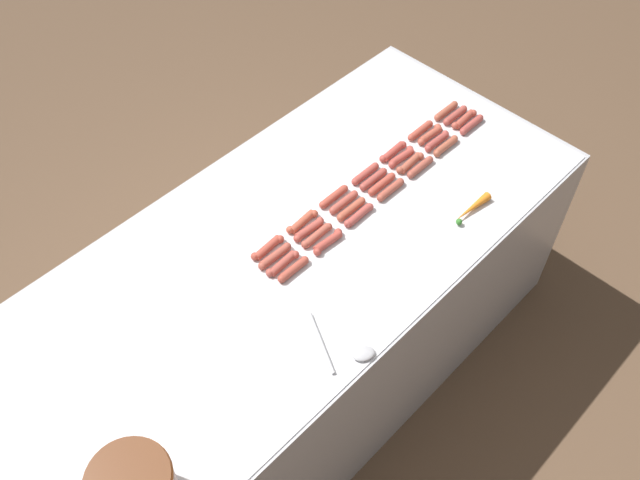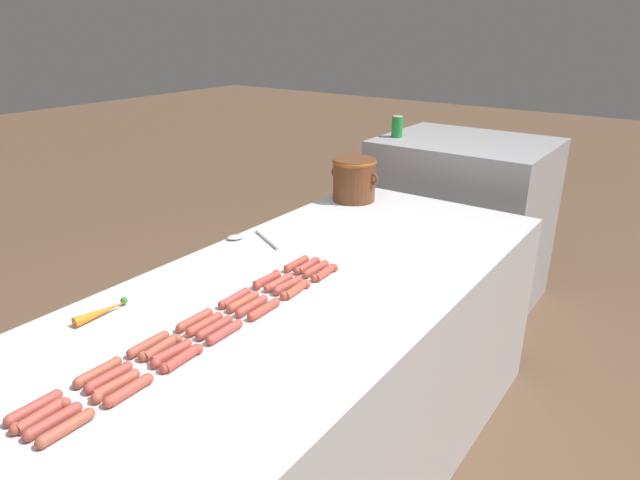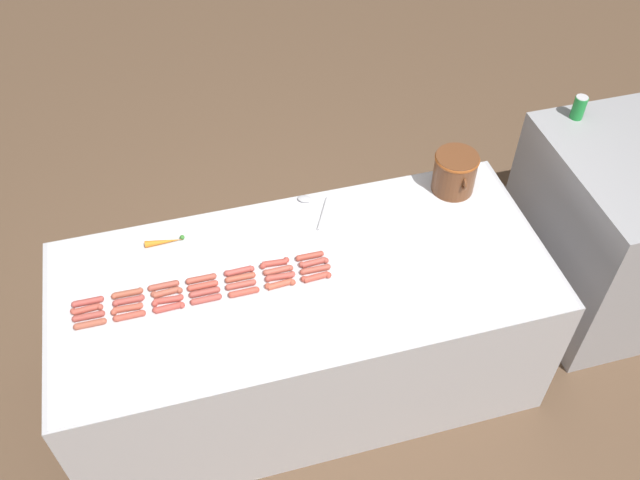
{
  "view_description": "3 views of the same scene",
  "coord_description": "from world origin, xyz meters",
  "px_view_note": "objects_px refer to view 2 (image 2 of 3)",
  "views": [
    {
      "loc": [
        -1.09,
        0.96,
        2.67
      ],
      "look_at": [
        -0.08,
        -0.07,
        0.89
      ],
      "focal_mm": 39.09,
      "sensor_mm": 36.0,
      "label": 1
    },
    {
      "loc": [
        1.05,
        -1.38,
        1.67
      ],
      "look_at": [
        -0.02,
        0.11,
        0.94
      ],
      "focal_mm": 31.03,
      "sensor_mm": 36.0,
      "label": 2
    },
    {
      "loc": [
        1.9,
        -0.44,
        3.16
      ],
      "look_at": [
        -0.12,
        0.11,
        0.9
      ],
      "focal_mm": 38.45,
      "sensor_mm": 36.0,
      "label": 3
    }
  ],
  "objects_px": {
    "hot_dog_2": "(148,344)",
    "hot_dog_12": "(279,282)",
    "hot_dog_16": "(171,353)",
    "hot_dog_3": "(195,320)",
    "hot_dog_15": "(116,386)",
    "hot_dog_22": "(129,390)",
    "bean_pot": "(354,178)",
    "hot_dog_1": "(98,372)",
    "hot_dog_10": "(205,324)",
    "hot_dog_23": "(182,358)",
    "hot_dog_19": "(288,285)",
    "hot_dog_24": "(225,332)",
    "back_cabinet": "(460,221)",
    "hot_dog_21": "(66,428)",
    "hot_dog_0": "(34,408)",
    "hot_dog_25": "(264,309)",
    "hot_dog_13": "(307,266)",
    "hot_dog_11": "(243,302)",
    "hot_dog_18": "(252,306)",
    "hot_dog_27": "(325,273)",
    "hot_dog_14": "(54,422)",
    "hot_dog_17": "(215,328)",
    "hot_dog_5": "(267,280)",
    "hot_dog_8": "(109,377)",
    "hot_dog_4": "(235,298)",
    "hot_dog_7": "(41,416)",
    "hot_dog_6": "(296,264)",
    "hot_dog_26": "(296,290)",
    "soda_can": "(397,127)",
    "carrot": "(103,311)",
    "hot_dog_9": "(161,347)",
    "serving_spoon": "(246,238)",
    "hot_dog_20": "(316,269)"
  },
  "relations": [
    {
      "from": "hot_dog_12",
      "to": "hot_dog_16",
      "type": "height_order",
      "value": "same"
    },
    {
      "from": "hot_dog_5",
      "to": "hot_dog_8",
      "type": "xyz_separation_m",
      "value": [
        0.04,
        -0.65,
        0.0
      ]
    },
    {
      "from": "back_cabinet",
      "to": "hot_dog_21",
      "type": "height_order",
      "value": "back_cabinet"
    },
    {
      "from": "hot_dog_9",
      "to": "serving_spoon",
      "type": "relative_size",
      "value": 0.53
    },
    {
      "from": "hot_dog_6",
      "to": "hot_dog_27",
      "type": "height_order",
      "value": "same"
    },
    {
      "from": "hot_dog_19",
      "to": "hot_dog_24",
      "type": "xyz_separation_m",
      "value": [
        0.04,
        -0.33,
        0.0
      ]
    },
    {
      "from": "hot_dog_0",
      "to": "hot_dog_24",
      "type": "height_order",
      "value": "same"
    },
    {
      "from": "hot_dog_4",
      "to": "hot_dog_25",
      "type": "relative_size",
      "value": 1.0
    },
    {
      "from": "hot_dog_22",
      "to": "hot_dog_27",
      "type": "relative_size",
      "value": 1.0
    },
    {
      "from": "hot_dog_1",
      "to": "hot_dog_3",
      "type": "distance_m",
      "value": 0.32
    },
    {
      "from": "hot_dog_2",
      "to": "hot_dog_15",
      "type": "height_order",
      "value": "same"
    },
    {
      "from": "hot_dog_12",
      "to": "hot_dog_15",
      "type": "height_order",
      "value": "same"
    },
    {
      "from": "hot_dog_1",
      "to": "hot_dog_14",
      "type": "distance_m",
      "value": 0.19
    },
    {
      "from": "hot_dog_0",
      "to": "hot_dog_24",
      "type": "xyz_separation_m",
      "value": [
        0.12,
        0.49,
        0.0
      ]
    },
    {
      "from": "hot_dog_27",
      "to": "hot_dog_14",
      "type": "bearing_deg",
      "value": -92.39
    },
    {
      "from": "hot_dog_15",
      "to": "hot_dog_24",
      "type": "xyz_separation_m",
      "value": [
        0.04,
        0.33,
        0.0
      ]
    },
    {
      "from": "hot_dog_11",
      "to": "soda_can",
      "type": "relative_size",
      "value": 1.1
    },
    {
      "from": "hot_dog_1",
      "to": "hot_dog_25",
      "type": "distance_m",
      "value": 0.5
    },
    {
      "from": "hot_dog_11",
      "to": "hot_dog_18",
      "type": "xyz_separation_m",
      "value": [
        0.04,
        -0.01,
        0.0
      ]
    },
    {
      "from": "hot_dog_23",
      "to": "hot_dog_27",
      "type": "height_order",
      "value": "same"
    },
    {
      "from": "hot_dog_4",
      "to": "hot_dog_23",
      "type": "bearing_deg",
      "value": -69.54
    },
    {
      "from": "hot_dog_13",
      "to": "hot_dog_16",
      "type": "xyz_separation_m",
      "value": [
        0.04,
        -0.66,
        0.0
      ]
    },
    {
      "from": "hot_dog_10",
      "to": "hot_dog_23",
      "type": "xyz_separation_m",
      "value": [
        0.08,
        -0.16,
        0.0
      ]
    },
    {
      "from": "hot_dog_26",
      "to": "hot_dog_27",
      "type": "relative_size",
      "value": 1.0
    },
    {
      "from": "hot_dog_5",
      "to": "hot_dog_9",
      "type": "relative_size",
      "value": 1.0
    },
    {
      "from": "hot_dog_6",
      "to": "hot_dog_21",
      "type": "height_order",
      "value": "same"
    },
    {
      "from": "hot_dog_14",
      "to": "hot_dog_24",
      "type": "relative_size",
      "value": 1.0
    },
    {
      "from": "hot_dog_0",
      "to": "hot_dog_16",
      "type": "distance_m",
      "value": 0.34
    },
    {
      "from": "hot_dog_2",
      "to": "hot_dog_12",
      "type": "xyz_separation_m",
      "value": [
        0.04,
        0.5,
        0.0
      ]
    },
    {
      "from": "hot_dog_25",
      "to": "hot_dog_0",
      "type": "bearing_deg",
      "value": -100.71
    },
    {
      "from": "hot_dog_15",
      "to": "soda_can",
      "type": "xyz_separation_m",
      "value": [
        -0.51,
        2.34,
        0.23
      ]
    },
    {
      "from": "hot_dog_22",
      "to": "bean_pot",
      "type": "distance_m",
      "value": 1.66
    },
    {
      "from": "hot_dog_3",
      "to": "hot_dog_6",
      "type": "xyz_separation_m",
      "value": [
        -0.0,
        0.49,
        0.0
      ]
    },
    {
      "from": "hot_dog_1",
      "to": "hot_dog_17",
      "type": "xyz_separation_m",
      "value": [
        0.08,
        0.32,
        0.0
      ]
    },
    {
      "from": "hot_dog_2",
      "to": "hot_dog_12",
      "type": "distance_m",
      "value": 0.5
    },
    {
      "from": "hot_dog_1",
      "to": "carrot",
      "type": "bearing_deg",
      "value": 143.75
    },
    {
      "from": "hot_dog_12",
      "to": "hot_dog_27",
      "type": "bearing_deg",
      "value": 61.9
    },
    {
      "from": "hot_dog_11",
      "to": "hot_dog_17",
      "type": "xyz_separation_m",
      "value": [
        0.04,
        -0.16,
        0.0
      ]
    },
    {
      "from": "hot_dog_18",
      "to": "hot_dog_22",
      "type": "height_order",
      "value": "same"
    },
    {
      "from": "hot_dog_6",
      "to": "hot_dog_25",
      "type": "relative_size",
      "value": 1.0
    },
    {
      "from": "hot_dog_27",
      "to": "hot_dog_24",
      "type": "bearing_deg",
      "value": -90.45
    },
    {
      "from": "hot_dog_20",
      "to": "serving_spoon",
      "type": "bearing_deg",
      "value": 168.6
    },
    {
      "from": "back_cabinet",
      "to": "hot_dog_10",
      "type": "height_order",
      "value": "back_cabinet"
    },
    {
      "from": "hot_dog_16",
      "to": "hot_dog_3",
      "type": "bearing_deg",
      "value": 117.25
    },
    {
      "from": "hot_dog_4",
      "to": "hot_dog_10",
      "type": "distance_m",
      "value": 0.17
    },
    {
      "from": "hot_dog_11",
      "to": "bean_pot",
      "type": "height_order",
      "value": "bean_pot"
    },
    {
      "from": "hot_dog_8",
      "to": "hot_dog_26",
      "type": "height_order",
      "value": "same"
    },
    {
      "from": "hot_dog_23",
      "to": "back_cabinet",
      "type": "bearing_deg",
      "value": 94.11
    },
    {
      "from": "hot_dog_2",
      "to": "hot_dog_15",
      "type": "xyz_separation_m",
      "value": [
        0.09,
        -0.16,
        0.0
      ]
    },
    {
      "from": "hot_dog_7",
      "to": "hot_dog_12",
      "type": "xyz_separation_m",
      "value": [
        0.0,
        0.83,
        0.0
      ]
    }
  ]
}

